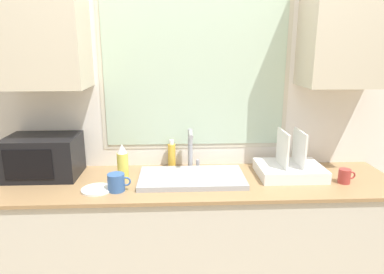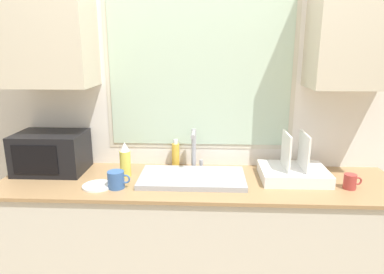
# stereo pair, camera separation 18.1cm
# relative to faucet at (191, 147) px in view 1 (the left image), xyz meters

# --- Properties ---
(countertop) EXTENTS (2.41, 0.61, 0.93)m
(countertop) POSITION_rel_faucet_xyz_m (0.03, -0.19, -0.62)
(countertop) COLOR beige
(countertop) RESTS_ON ground_plane
(wall_back) EXTENTS (6.00, 0.38, 2.60)m
(wall_back) POSITION_rel_faucet_xyz_m (0.03, 0.09, 0.32)
(wall_back) COLOR silver
(wall_back) RESTS_ON ground_plane
(sink_basin) EXTENTS (0.64, 0.35, 0.03)m
(sink_basin) POSITION_rel_faucet_xyz_m (-0.00, -0.19, -0.14)
(sink_basin) COLOR #9EA0A5
(sink_basin) RESTS_ON countertop
(faucet) EXTENTS (0.08, 0.16, 0.27)m
(faucet) POSITION_rel_faucet_xyz_m (0.00, 0.00, 0.00)
(faucet) COLOR #99999E
(faucet) RESTS_ON countertop
(microwave) EXTENTS (0.43, 0.31, 0.26)m
(microwave) POSITION_rel_faucet_xyz_m (-0.92, -0.08, -0.03)
(microwave) COLOR black
(microwave) RESTS_ON countertop
(dish_rack) EXTENTS (0.40, 0.32, 0.29)m
(dish_rack) POSITION_rel_faucet_xyz_m (0.61, -0.14, -0.11)
(dish_rack) COLOR white
(dish_rack) RESTS_ON countertop
(spray_bottle) EXTENTS (0.07, 0.07, 0.22)m
(spray_bottle) POSITION_rel_faucet_xyz_m (-0.43, -0.13, -0.05)
(spray_bottle) COLOR #D8CC4C
(spray_bottle) RESTS_ON countertop
(soap_bottle) EXTENTS (0.05, 0.05, 0.19)m
(soap_bottle) POSITION_rel_faucet_xyz_m (-0.13, 0.05, -0.07)
(soap_bottle) COLOR gold
(soap_bottle) RESTS_ON countertop
(mug_near_sink) EXTENTS (0.13, 0.10, 0.10)m
(mug_near_sink) POSITION_rel_faucet_xyz_m (-0.43, -0.33, -0.11)
(mug_near_sink) COLOR #335999
(mug_near_sink) RESTS_ON countertop
(mug_by_rack) EXTENTS (0.10, 0.07, 0.09)m
(mug_by_rack) POSITION_rel_faucet_xyz_m (0.90, -0.28, -0.11)
(mug_by_rack) COLOR #A53833
(mug_by_rack) RESTS_ON countertop
(small_plate) EXTENTS (0.17, 0.17, 0.01)m
(small_plate) POSITION_rel_faucet_xyz_m (-0.55, -0.32, -0.15)
(small_plate) COLOR white
(small_plate) RESTS_ON countertop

